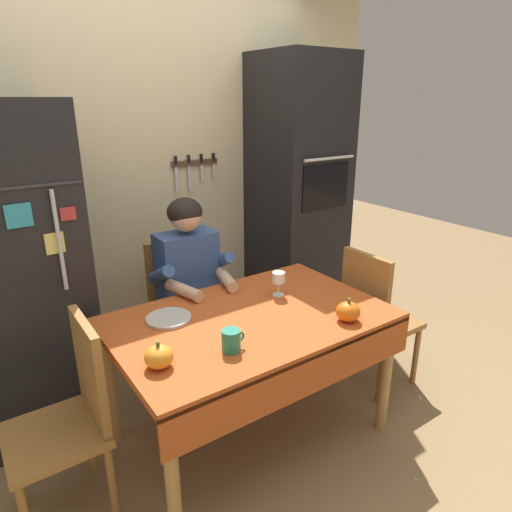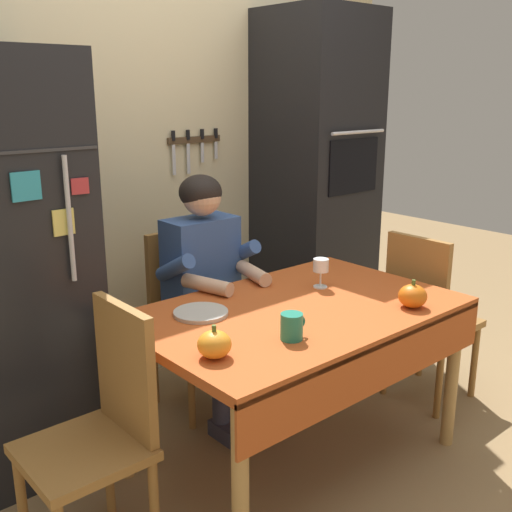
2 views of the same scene
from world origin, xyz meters
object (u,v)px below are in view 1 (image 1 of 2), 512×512
(chair_left_side, at_px, (71,413))
(chair_right_side, at_px, (374,314))
(dining_table, at_px, (253,332))
(serving_tray, at_px, (169,318))
(pumpkin_large, at_px, (159,357))
(pumpkin_medium, at_px, (348,312))
(coffee_mug, at_px, (231,340))
(seated_person, at_px, (193,281))
(refrigerator, at_px, (14,275))
(wine_glass, at_px, (279,279))
(chair_behind_person, at_px, (181,304))
(wall_oven, at_px, (297,200))

(chair_left_side, distance_m, chair_right_side, 1.80)
(dining_table, relative_size, chair_left_side, 1.51)
(chair_right_side, height_order, serving_tray, chair_right_side)
(pumpkin_large, bearing_deg, pumpkin_medium, -9.36)
(coffee_mug, bearing_deg, seated_person, 74.56)
(dining_table, relative_size, chair_right_side, 1.51)
(refrigerator, relative_size, chair_right_side, 1.94)
(dining_table, bearing_deg, pumpkin_large, -165.69)
(serving_tray, bearing_deg, seated_person, 49.11)
(coffee_mug, relative_size, serving_tray, 0.49)
(chair_right_side, xyz_separation_m, wine_glass, (-0.63, 0.17, 0.33))
(coffee_mug, bearing_deg, dining_table, 39.10)
(chair_right_side, xyz_separation_m, serving_tray, (-1.26, 0.25, 0.24))
(chair_left_side, bearing_deg, chair_behind_person, 39.57)
(seated_person, xyz_separation_m, pumpkin_medium, (0.40, -0.90, 0.05))
(seated_person, bearing_deg, wall_oven, 16.44)
(chair_right_side, relative_size, serving_tray, 4.09)
(wall_oven, relative_size, chair_behind_person, 2.26)
(wine_glass, relative_size, serving_tray, 0.61)
(chair_behind_person, distance_m, chair_left_side, 1.13)
(pumpkin_large, bearing_deg, chair_behind_person, 60.15)
(seated_person, height_order, serving_tray, seated_person)
(seated_person, distance_m, pumpkin_medium, 0.99)
(wine_glass, bearing_deg, pumpkin_large, -161.21)
(refrigerator, xyz_separation_m, pumpkin_medium, (1.32, -1.18, -0.11))
(wine_glass, bearing_deg, seated_person, 123.27)
(dining_table, bearing_deg, refrigerator, 137.09)
(chair_left_side, bearing_deg, chair_right_side, -3.38)
(seated_person, bearing_deg, pumpkin_large, -125.70)
(refrigerator, distance_m, chair_right_side, 2.10)
(wine_glass, distance_m, serving_tray, 0.65)
(coffee_mug, bearing_deg, wall_oven, 40.89)
(seated_person, xyz_separation_m, coffee_mug, (-0.22, -0.81, 0.05))
(chair_right_side, relative_size, pumpkin_large, 7.72)
(wine_glass, bearing_deg, pumpkin_medium, -77.32)
(seated_person, height_order, pumpkin_medium, seated_person)
(seated_person, height_order, wine_glass, seated_person)
(seated_person, height_order, chair_right_side, seated_person)
(dining_table, xyz_separation_m, seated_person, (-0.03, 0.60, 0.08))
(refrigerator, distance_m, pumpkin_medium, 1.78)
(chair_left_side, bearing_deg, pumpkin_medium, -16.40)
(chair_behind_person, bearing_deg, chair_right_side, -41.52)
(coffee_mug, distance_m, pumpkin_medium, 0.63)
(refrigerator, bearing_deg, coffee_mug, -57.50)
(refrigerator, xyz_separation_m, wall_oven, (2.00, 0.04, 0.15))
(chair_left_side, relative_size, serving_tray, 4.09)
(wall_oven, distance_m, serving_tray, 1.61)
(pumpkin_large, bearing_deg, chair_left_side, 146.48)
(chair_right_side, xyz_separation_m, pumpkin_large, (-1.47, -0.11, 0.28))
(wall_oven, relative_size, dining_table, 1.50)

